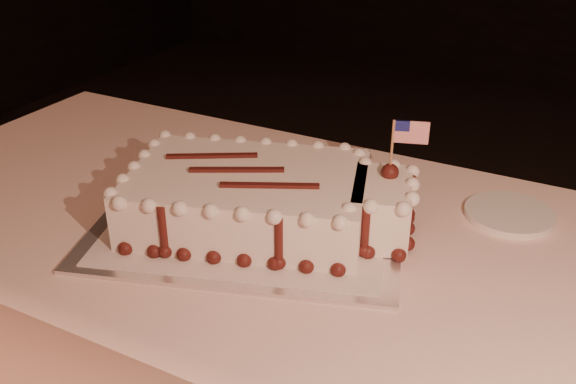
% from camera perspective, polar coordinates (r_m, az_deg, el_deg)
% --- Properties ---
extents(cake_board, '(0.65, 0.56, 0.01)m').
position_cam_1_polar(cake_board, '(1.18, -3.46, -2.82)').
color(cake_board, silver).
rests_on(cake_board, banquet_table).
extents(doily, '(0.58, 0.51, 0.00)m').
position_cam_1_polar(doily, '(1.17, -3.46, -2.61)').
color(doily, silver).
rests_on(doily, cake_board).
extents(sheet_cake, '(0.54, 0.40, 0.21)m').
position_cam_1_polar(sheet_cake, '(1.14, -2.11, -0.56)').
color(sheet_cake, white).
rests_on(sheet_cake, doily).
extents(side_plate, '(0.16, 0.16, 0.01)m').
position_cam_1_polar(side_plate, '(1.27, 19.08, -1.86)').
color(side_plate, white).
rests_on(side_plate, banquet_table).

